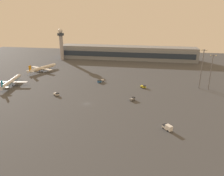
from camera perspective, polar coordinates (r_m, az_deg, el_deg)
The scene contains 12 objects.
ground_plane at distance 147.45m, azimuth -6.66°, elevation -4.10°, with size 416.00×416.00×0.00m, color #424449.
terminal_building at distance 279.96m, azimuth 3.98°, elevation 9.13°, with size 169.57×22.40×16.40m.
control_tower at distance 281.80m, azimuth -13.12°, elevation 11.62°, with size 8.00×8.00×38.11m.
airplane_terminal_side at distance 198.51m, azimuth -24.90°, elevation 1.51°, with size 27.44×35.10×9.03m.
airplane_taxiway_distant at distance 234.10m, azimuth -17.81°, elevation 4.97°, with size 26.67×33.82×9.06m.
baggage_tractor at distance 177.31m, azimuth 8.19°, elevation 0.40°, with size 4.48×2.85×2.25m.
cargo_loader at distance 151.99m, azimuth 5.36°, elevation -2.82°, with size 3.78×4.56×2.25m.
maintenance_van at distance 164.80m, azimuth -14.29°, elevation -1.54°, with size 4.58×3.40×2.25m.
catering_truck at distance 119.06m, azimuth 14.30°, elevation -9.90°, with size 5.41×5.86×3.05m.
fuel_truck at distance 189.41m, azimuth -2.99°, elevation 1.90°, with size 5.22×6.41×2.35m.
apron_light_west at distance 183.56m, azimuth 22.38°, elevation 5.09°, with size 4.80×0.90×31.21m.
apron_light_east at distance 184.13m, azimuth 24.43°, elevation 4.25°, with size 4.80×0.90×27.60m.
Camera 1 is at (39.69, -129.11, 59.14)m, focal length 35.04 mm.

